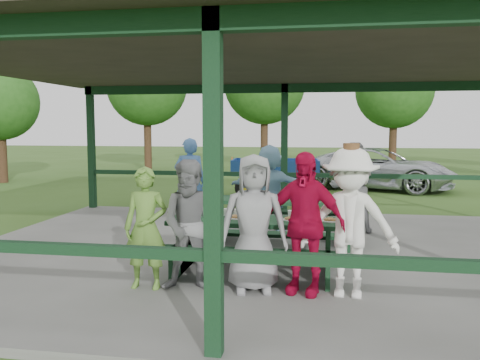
% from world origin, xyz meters
% --- Properties ---
extents(ground, '(90.00, 90.00, 0.00)m').
position_xyz_m(ground, '(0.00, 0.00, 0.00)').
color(ground, '#325019').
rests_on(ground, ground).
extents(concrete_slab, '(10.00, 8.00, 0.10)m').
position_xyz_m(concrete_slab, '(0.00, 0.00, 0.05)').
color(concrete_slab, '#60605C').
rests_on(concrete_slab, ground).
extents(pavilion_structure, '(10.60, 8.60, 3.24)m').
position_xyz_m(pavilion_structure, '(0.00, 0.00, 3.17)').
color(pavilion_structure, black).
rests_on(pavilion_structure, concrete_slab).
extents(picnic_table_near, '(2.36, 1.39, 0.75)m').
position_xyz_m(picnic_table_near, '(0.00, -1.20, 0.57)').
color(picnic_table_near, black).
rests_on(picnic_table_near, concrete_slab).
extents(picnic_table_far, '(2.69, 1.39, 0.75)m').
position_xyz_m(picnic_table_far, '(0.17, 0.80, 0.58)').
color(picnic_table_far, black).
rests_on(picnic_table_far, concrete_slab).
extents(table_setting, '(2.37, 0.45, 0.10)m').
position_xyz_m(table_setting, '(0.03, -1.17, 0.88)').
color(table_setting, white).
rests_on(table_setting, picnic_table_near).
extents(contestant_green, '(0.57, 0.39, 1.52)m').
position_xyz_m(contestant_green, '(-1.24, -2.10, 0.86)').
color(contestant_green, '#5C8B32').
rests_on(contestant_green, concrete_slab).
extents(contestant_grey_left, '(0.86, 0.70, 1.62)m').
position_xyz_m(contestant_grey_left, '(-0.65, -2.08, 0.91)').
color(contestant_grey_left, gray).
rests_on(contestant_grey_left, concrete_slab).
extents(contestant_grey_mid, '(0.91, 0.68, 1.69)m').
position_xyz_m(contestant_grey_mid, '(0.10, -1.99, 0.94)').
color(contestant_grey_mid, gray).
rests_on(contestant_grey_mid, concrete_slab).
extents(contestant_red, '(1.09, 0.68, 1.73)m').
position_xyz_m(contestant_red, '(0.70, -1.97, 0.96)').
color(contestant_red, '#B0082F').
rests_on(contestant_red, concrete_slab).
extents(contestant_white_fedora, '(1.20, 0.76, 1.83)m').
position_xyz_m(contestant_white_fedora, '(1.24, -2.00, 0.99)').
color(contestant_white_fedora, white).
rests_on(contestant_white_fedora, concrete_slab).
extents(spectator_lblue, '(1.56, 0.51, 1.68)m').
position_xyz_m(spectator_lblue, '(-0.10, 1.63, 0.94)').
color(spectator_lblue, '#85B3CE').
rests_on(spectator_lblue, concrete_slab).
extents(spectator_blue, '(0.71, 0.52, 1.79)m').
position_xyz_m(spectator_blue, '(-1.82, 2.12, 0.99)').
color(spectator_blue, '#426EAD').
rests_on(spectator_blue, concrete_slab).
extents(spectator_grey, '(0.97, 0.83, 1.72)m').
position_xyz_m(spectator_grey, '(1.45, 1.79, 0.96)').
color(spectator_grey, gray).
rests_on(spectator_grey, concrete_slab).
extents(pickup_truck, '(5.54, 3.84, 1.40)m').
position_xyz_m(pickup_truck, '(2.71, 9.61, 0.70)').
color(pickup_truck, silver).
rests_on(pickup_truck, ground).
extents(farm_trailer, '(3.51, 1.69, 1.22)m').
position_xyz_m(farm_trailer, '(-0.53, 7.22, 0.61)').
color(farm_trailer, navy).
rests_on(farm_trailer, ground).
extents(tree_far_left, '(3.85, 3.85, 6.01)m').
position_xyz_m(tree_far_left, '(-7.55, 15.50, 4.07)').
color(tree_far_left, '#372016').
rests_on(tree_far_left, ground).
extents(tree_left, '(3.95, 3.95, 6.17)m').
position_xyz_m(tree_left, '(-2.03, 16.78, 4.18)').
color(tree_left, '#372016').
rests_on(tree_left, ground).
extents(tree_mid, '(3.61, 3.61, 5.64)m').
position_xyz_m(tree_mid, '(4.09, 16.89, 3.82)').
color(tree_mid, '#372016').
rests_on(tree_mid, ground).
extents(tree_edge_left, '(2.87, 2.87, 4.48)m').
position_xyz_m(tree_edge_left, '(-11.15, 9.41, 3.02)').
color(tree_edge_left, '#372016').
rests_on(tree_edge_left, ground).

